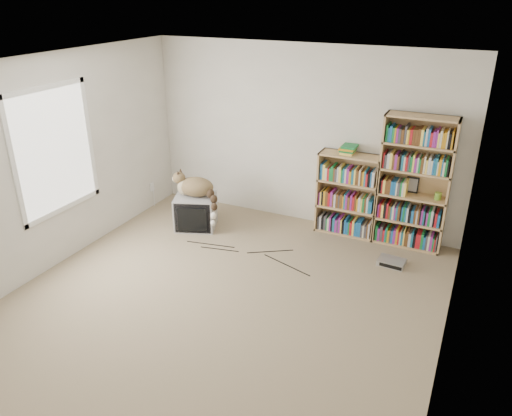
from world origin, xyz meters
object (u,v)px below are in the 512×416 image
at_px(cat, 198,191).
at_px(bookcase_tall, 414,186).
at_px(dvd_player, 392,262).
at_px(bookcase_short, 348,197).
at_px(crt_tv, 196,211).

distance_m(cat, bookcase_tall, 2.86).
relative_size(cat, dvd_player, 2.49).
bearing_deg(bookcase_tall, cat, -164.22).
bearing_deg(bookcase_short, bookcase_tall, -0.06).
bearing_deg(cat, dvd_player, -9.75).
bearing_deg(crt_tv, dvd_player, -18.47).
relative_size(crt_tv, bookcase_tall, 0.39).
height_order(cat, bookcase_short, bookcase_short).
bearing_deg(dvd_player, cat, -173.33).
relative_size(crt_tv, cat, 0.86).
relative_size(cat, bookcase_tall, 0.46).
bearing_deg(bookcase_tall, crt_tv, -165.01).
bearing_deg(cat, crt_tv, 152.20).
bearing_deg(bookcase_short, cat, -157.86).
distance_m(crt_tv, bookcase_tall, 2.97).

